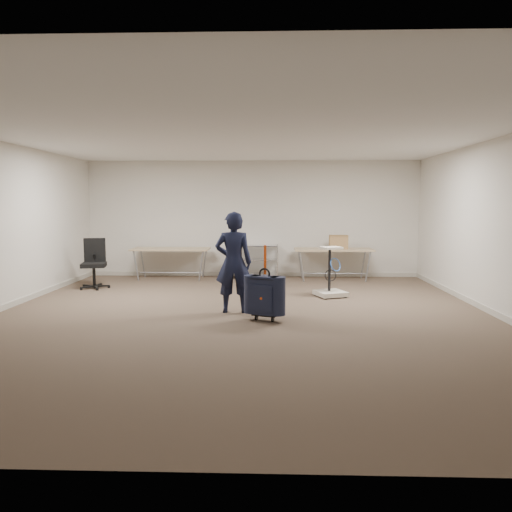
{
  "coord_description": "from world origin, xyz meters",
  "views": [
    {
      "loc": [
        0.49,
        -7.61,
        1.77
      ],
      "look_at": [
        0.22,
        0.3,
        0.94
      ],
      "focal_mm": 35.0,
      "sensor_mm": 36.0,
      "label": 1
    }
  ],
  "objects": [
    {
      "name": "ground",
      "position": [
        0.0,
        0.0,
        0.0
      ],
      "size": [
        9.0,
        9.0,
        0.0
      ],
      "primitive_type": "plane",
      "color": "#423328",
      "rests_on": "ground"
    },
    {
      "name": "room_shell",
      "position": [
        0.0,
        1.38,
        0.05
      ],
      "size": [
        8.0,
        9.0,
        9.0
      ],
      "color": "silver",
      "rests_on": "ground"
    },
    {
      "name": "folding_table_left",
      "position": [
        -1.9,
        3.95,
        0.68
      ],
      "size": [
        1.8,
        0.75,
        0.73
      ],
      "color": "tan",
      "rests_on": "ground"
    },
    {
      "name": "folding_table_right",
      "position": [
        1.9,
        3.95,
        0.68
      ],
      "size": [
        1.8,
        0.75,
        0.73
      ],
      "color": "tan",
      "rests_on": "ground"
    },
    {
      "name": "wire_shelf",
      "position": [
        0.0,
        4.2,
        0.44
      ],
      "size": [
        1.22,
        0.47,
        0.8
      ],
      "color": "silver",
      "rests_on": "ground"
    },
    {
      "name": "person",
      "position": [
        -0.15,
        0.39,
        0.82
      ],
      "size": [
        0.61,
        0.41,
        1.64
      ],
      "primitive_type": "imported",
      "rotation": [
        0.0,
        0.0,
        3.18
      ],
      "color": "black",
      "rests_on": "ground"
    },
    {
      "name": "suitcase",
      "position": [
        0.37,
        -0.2,
        0.39
      ],
      "size": [
        0.48,
        0.38,
        1.15
      ],
      "color": "#161B32",
      "rests_on": "ground"
    },
    {
      "name": "office_chair",
      "position": [
        -3.26,
        2.65,
        0.32
      ],
      "size": [
        0.63,
        0.63,
        1.04
      ],
      "color": "black",
      "rests_on": "ground"
    },
    {
      "name": "equipment_cart",
      "position": [
        1.6,
        1.84,
        0.25
      ],
      "size": [
        0.67,
        0.67,
        0.96
      ],
      "color": "silver",
      "rests_on": "ground"
    },
    {
      "name": "cardboard_box",
      "position": [
        2.02,
        4.0,
        0.89
      ],
      "size": [
        0.42,
        0.32,
        0.31
      ],
      "primitive_type": "cube",
      "rotation": [
        0.0,
        0.0,
        -0.03
      ],
      "color": "olive",
      "rests_on": "folding_table_right"
    }
  ]
}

